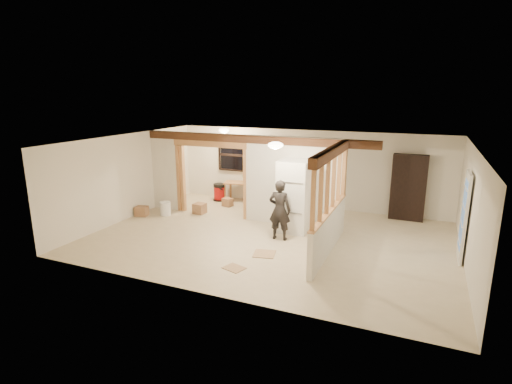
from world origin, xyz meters
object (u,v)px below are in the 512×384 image
at_px(refrigerator, 294,196).
at_px(work_table, 240,192).
at_px(shop_vac, 220,192).
at_px(bookshelf, 408,188).
at_px(woman, 280,210).

bearing_deg(refrigerator, work_table, 140.35).
bearing_deg(shop_vac, work_table, 16.81).
xyz_separation_m(work_table, shop_vac, (-0.69, -0.21, -0.04)).
relative_size(work_table, bookshelf, 0.55).
distance_m(refrigerator, work_table, 3.48).
distance_m(work_table, shop_vac, 0.72).
distance_m(shop_vac, bookshelf, 6.12).
distance_m(work_table, bookshelf, 5.42).
bearing_deg(refrigerator, bookshelf, 39.49).
xyz_separation_m(woman, work_table, (-2.49, 2.93, -0.44)).
relative_size(work_table, shop_vac, 1.77).
height_order(shop_vac, bookshelf, bookshelf).
relative_size(refrigerator, woman, 1.25).
distance_m(refrigerator, bookshelf, 3.57).
relative_size(woman, shop_vac, 2.59).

